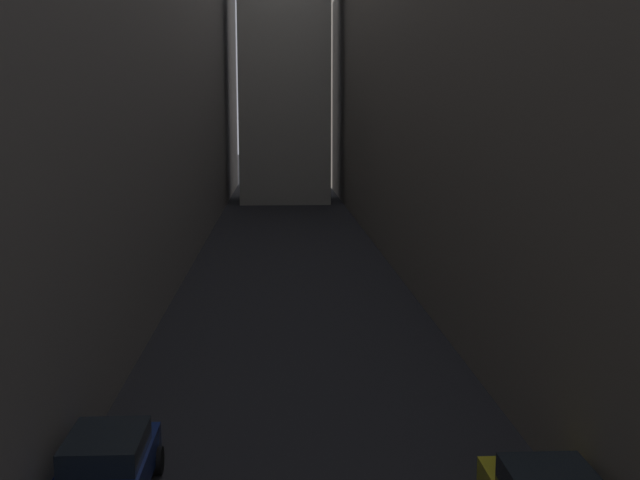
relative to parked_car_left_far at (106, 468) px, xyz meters
The scene contains 4 objects.
ground_plane 23.93m from the parked_car_left_far, 79.40° to the left, with size 264.00×264.00×0.00m, color black.
building_block_left 28.81m from the parked_car_left_far, 104.60° to the left, with size 11.09×108.00×24.84m, color slate.
building_block_right 33.24m from the parked_car_left_far, 55.07° to the left, with size 15.83×108.00×25.00m, color #60594F.
parked_car_left_far is the anchor object (origin of this frame).
Camera 1 is at (-0.73, 8.68, 8.13)m, focal length 43.97 mm.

